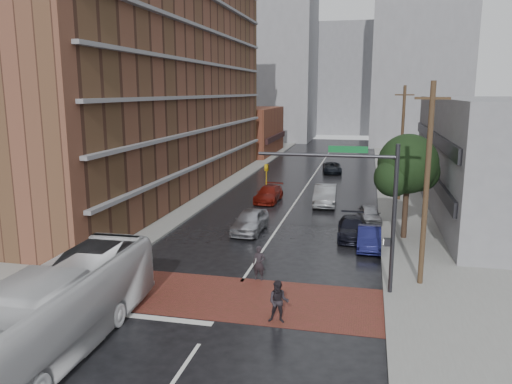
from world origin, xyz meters
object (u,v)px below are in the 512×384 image
Objects in this scene: car_parked_mid at (352,228)px; car_travel_a at (250,221)px; car_parked_far at (369,214)px; suv_travel at (332,168)px; transit_bus at (58,311)px; pedestrian_a at (259,263)px; car_parked_near at (369,238)px; pedestrian_b at (279,302)px; car_travel_c at (269,194)px; car_travel_b at (325,195)px.

car_travel_a is at bearing 179.75° from car_parked_mid.
car_parked_far is at bearing 73.76° from car_parked_mid.
suv_travel is 0.98× the size of car_parked_mid.
pedestrian_a is at bearing 54.97° from transit_bus.
car_travel_a reaches higher than car_parked_near.
pedestrian_b reaches higher than suv_travel.
car_travel_a is 1.28× the size of car_parked_far.
car_travel_a is 8.21m from car_parked_near.
pedestrian_b is 0.39× the size of car_travel_a.
suv_travel is at bearing 95.12° from car_parked_mid.
car_travel_c is 17.36m from suv_travel.
car_parked_far is at bearing 61.15° from transit_bus.
car_travel_c is 14.52m from car_parked_near.
pedestrian_b is at bearing 27.08° from transit_bus.
pedestrian_b is 0.39× the size of car_travel_c.
car_parked_mid reaches higher than car_parked_near.
pedestrian_a is at bearing -98.89° from suv_travel.
car_travel_c reaches higher than car_parked_mid.
car_travel_b is 6.14m from car_parked_far.
transit_bus is at bearing -122.24° from car_parked_mid.
pedestrian_a is at bearing -129.81° from car_parked_near.
car_travel_b reaches higher than car_travel_c.
car_travel_c reaches higher than car_parked_near.
pedestrian_a reaches higher than car_travel_b.
car_travel_c is (-4.95, 0.36, -0.17)m from car_travel_b.
car_travel_c is 12.18m from car_parked_mid.
car_travel_b is at bearing -1.90° from car_travel_c.
car_travel_b reaches higher than car_travel_a.
car_travel_c reaches higher than suv_travel.
pedestrian_b is 22.40m from car_travel_b.
transit_bus is 8.60m from pedestrian_b.
transit_bus is 26.99m from car_travel_c.
car_travel_a is 9.18m from car_parked_far.
car_parked_near is (11.20, 15.18, -0.94)m from transit_bus.
car_parked_near is 2.37m from car_parked_mid.
car_travel_b is at bearing 108.08° from car_parked_near.
pedestrian_a reaches higher than car_travel_c.
pedestrian_b reaches higher than car_travel_a.
pedestrian_a reaches higher than car_parked_mid.
car_parked_near is (5.49, 6.58, -0.23)m from pedestrian_a.
suv_travel is (3.62, 26.60, -0.16)m from car_travel_a.
car_parked_mid is at bearing 75.99° from pedestrian_b.
car_travel_b reaches higher than car_parked_mid.
car_travel_b is 1.29× the size of car_parked_near.
car_travel_c is 1.16× the size of car_parked_near.
pedestrian_b is at bearing -102.95° from car_parked_mid.
pedestrian_a is 0.38× the size of car_travel_a.
car_parked_far is at bearing 31.60° from car_travel_a.
suv_travel is (-0.68, 17.18, -0.22)m from car_travel_b.
suv_travel is at bearing 90.27° from car_travel_b.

